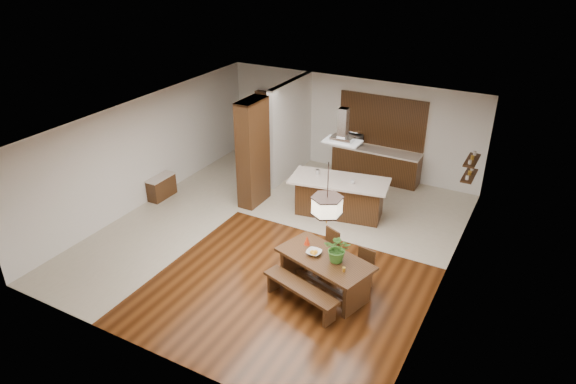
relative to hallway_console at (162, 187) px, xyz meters
The scene contains 25 objects.
room_shell 4.20m from the hallway_console, ahead, with size 9.00×9.04×2.92m.
tile_hallway 1.12m from the hallway_console, 10.68° to the right, with size 2.50×9.00×0.01m, color beige.
tile_kitchen 5.57m from the hallway_console, 24.44° to the left, with size 5.50×4.00×0.01m, color beige.
soffit_band 4.60m from the hallway_console, ahead, with size 8.00×9.00×0.02m, color #3E230F.
partition_pier 2.85m from the hallway_console, 22.54° to the left, with size 0.45×1.00×2.90m, color black.
partition_stub 4.09m from the hallway_console, 52.14° to the left, with size 0.18×2.40×2.90m, color silver.
hallway_console is the anchor object (origin of this frame).
hallway_doorway 4.41m from the hallway_console, 75.20° to the left, with size 1.10×0.20×2.10m, color black.
rear_counter 6.26m from the hallway_console, 39.75° to the left, with size 2.60×0.62×0.95m.
kitchen_window 6.58m from the hallway_console, 41.53° to the left, with size 2.60×0.08×1.50m, color #9C5A2F.
shelf_lower 8.12m from the hallway_console, 17.35° to the left, with size 0.26×0.90×0.04m, color black.
shelf_upper 8.18m from the hallway_console, 17.35° to the left, with size 0.26×0.90×0.04m, color black.
dining_table 5.98m from the hallway_console, 15.99° to the right, with size 2.15×1.50×0.81m.
dining_bench 6.00m from the hallway_console, 22.73° to the right, with size 1.72×0.38×0.48m, color black, non-canonical shape.
dining_chair_left 5.53m from the hallway_console, ahead, with size 0.41×0.41×0.94m, color black, non-canonical shape.
dining_chair_right 6.49m from the hallway_console, 10.77° to the right, with size 0.39×0.39×0.88m, color black, non-canonical shape.
pendant_lantern 6.27m from the hallway_console, 15.99° to the right, with size 0.64×0.64×1.31m, color beige, non-canonical shape.
foliage_plant 6.28m from the hallway_console, 15.27° to the right, with size 0.53×0.46×0.58m, color #376D24.
fruit_bowl 5.75m from the hallway_console, 16.63° to the right, with size 0.30×0.30×0.07m, color #BAAEA3.
napkin_cone 5.42m from the hallway_console, 14.91° to the right, with size 0.13×0.13×0.20m, color red.
gold_ornament 6.56m from the hallway_console, 16.92° to the right, with size 0.06×0.06×0.09m, color gold.
kitchen_island 4.95m from the hallway_console, 17.13° to the left, with size 2.64×1.50×1.03m.
range_hood 5.40m from the hallway_console, 17.18° to the left, with size 0.90×0.55×0.87m, color silver, non-canonical shape.
island_cup 5.33m from the hallway_console, 14.93° to the left, with size 0.11×0.11×0.09m, color silver.
microwave 5.68m from the hallway_console, 44.86° to the left, with size 0.60×0.41×0.33m, color silver.
Camera 1 is at (5.37, -9.34, 6.64)m, focal length 32.00 mm.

